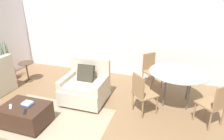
{
  "coord_description": "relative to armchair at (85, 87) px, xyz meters",
  "views": [
    {
      "loc": [
        1.61,
        -1.72,
        2.47
      ],
      "look_at": [
        0.33,
        2.27,
        0.75
      ],
      "focal_mm": 32.0,
      "sensor_mm": 36.0,
      "label": 1
    }
  ],
  "objects": [
    {
      "name": "dining_chair_far_left",
      "position": [
        1.33,
        1.26,
        0.16
      ],
      "size": [
        0.59,
        0.59,
        0.9
      ],
      "color": "#93704C",
      "rests_on": "ground_plane"
    },
    {
      "name": "dining_table",
      "position": [
        2.01,
        0.58,
        0.34
      ],
      "size": [
        1.3,
        1.3,
        0.76
      ],
      "color": "#8C9E99",
      "rests_on": "ground_plane"
    },
    {
      "name": "potted_plant",
      "position": [
        -2.58,
        0.39,
        -0.04
      ],
      "size": [
        0.33,
        0.33,
        1.24
      ],
      "color": "maroon",
      "rests_on": "ground_plane"
    },
    {
      "name": "dining_chair_near_right",
      "position": [
        2.7,
        -0.11,
        0.16
      ],
      "size": [
        0.59,
        0.59,
        0.9
      ],
      "color": "#93704C",
      "rests_on": "ground_plane"
    },
    {
      "name": "dining_chair_near_left",
      "position": [
        1.33,
        -0.11,
        0.16
      ],
      "size": [
        0.59,
        0.59,
        0.9
      ],
      "color": "#93704C",
      "rests_on": "ground_plane"
    },
    {
      "name": "tv_remote_secondary",
      "position": [
        -0.56,
        -1.33,
        0.07
      ],
      "size": [
        0.12,
        0.16,
        0.01
      ],
      "color": "black",
      "rests_on": "ottoman"
    },
    {
      "name": "wall_back",
      "position": [
        0.24,
        1.8,
        1.02
      ],
      "size": [
        12.0,
        0.06,
        2.75
      ],
      "color": "white",
      "rests_on": "ground_plane"
    },
    {
      "name": "area_rug",
      "position": [
        -0.36,
        -0.91,
        -0.36
      ],
      "size": [
        2.32,
        1.45,
        0.01
      ],
      "color": "gray",
      "rests_on": "ground_plane"
    },
    {
      "name": "side_table",
      "position": [
        -2.02,
        0.48,
        0.04
      ],
      "size": [
        0.42,
        0.42,
        0.56
      ],
      "color": "#4C3828",
      "rests_on": "ground_plane"
    },
    {
      "name": "ottoman",
      "position": [
        -0.72,
        -1.17,
        -0.13
      ],
      "size": [
        0.85,
        0.63,
        0.42
      ],
      "color": "#382319",
      "rests_on": "ground_plane"
    },
    {
      "name": "armchair",
      "position": [
        0.0,
        0.0,
        0.0
      ],
      "size": [
        0.97,
        0.88,
        0.95
      ],
      "color": "beige",
      "rests_on": "ground_plane"
    },
    {
      "name": "book_stack",
      "position": [
        -0.68,
        -1.13,
        0.09
      ],
      "size": [
        0.23,
        0.18,
        0.06
      ],
      "color": "#2D478C",
      "rests_on": "ottoman"
    },
    {
      "name": "tv_remote_primary",
      "position": [
        -0.94,
        -1.28,
        0.07
      ],
      "size": [
        0.15,
        0.15,
        0.01
      ],
      "color": "#B7B7BC",
      "rests_on": "ottoman"
    }
  ]
}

